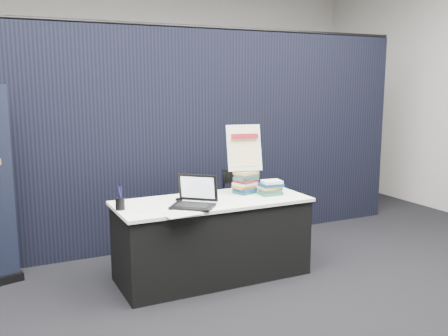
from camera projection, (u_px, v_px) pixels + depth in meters
floor at (239, 298)px, 4.28m from camera, size 8.00×8.00×0.00m
wall_back at (117, 87)px, 7.52m from camera, size 8.00×0.02×3.50m
drape_partition at (172, 140)px, 5.49m from camera, size 6.00×0.08×2.40m
display_table at (212, 238)px, 4.70m from camera, size 1.80×0.75×0.75m
laptop at (191, 199)px, 4.38m from camera, size 0.44×0.48×0.27m
mouse at (179, 200)px, 4.57m from camera, size 0.07×0.10×0.03m
brochure_left at (150, 209)px, 4.28m from camera, size 0.29×0.24×0.00m
brochure_mid at (182, 213)px, 4.15m from camera, size 0.33×0.25×0.00m
brochure_right at (191, 208)px, 4.31m from camera, size 0.37×0.30×0.00m
pen_cup at (120, 204)px, 4.27m from camera, size 0.10×0.10×0.10m
book_stack_tall at (245, 182)px, 4.89m from camera, size 0.24×0.21×0.22m
book_stack_short at (271, 188)px, 4.83m from camera, size 0.21×0.16×0.14m
info_sign at (244, 148)px, 4.86m from camera, size 0.36×0.20×0.46m
stacking_chair at (247, 207)px, 5.35m from camera, size 0.48×0.49×0.90m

